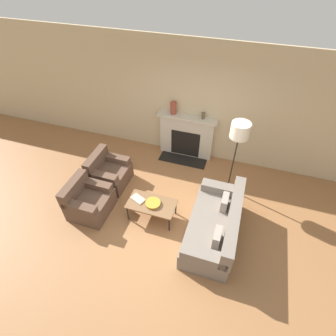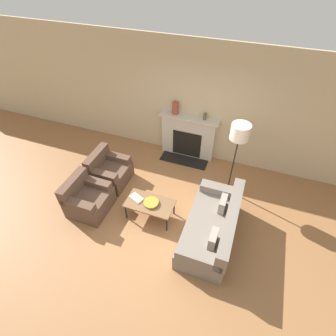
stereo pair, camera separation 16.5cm
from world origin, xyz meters
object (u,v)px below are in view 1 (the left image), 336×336
couch (216,225)px  mantel_vase_center_left (203,116)px  book (138,199)px  floor_lamp (239,136)px  coffee_table (152,205)px  armchair_far (109,173)px  armchair_near (88,201)px  fireplace (186,137)px  bowl (153,203)px  mantel_vase_left (173,108)px

couch → mantel_vase_center_left: size_ratio=11.28×
book → mantel_vase_center_left: mantel_vase_center_left is taller
floor_lamp → mantel_vase_center_left: size_ratio=11.09×
coffee_table → mantel_vase_center_left: (0.49, 2.23, 0.86)m
armchair_far → floor_lamp: bearing=-76.7°
armchair_far → armchair_near: bearing=-180.0°
fireplace → armchair_near: 2.87m
armchair_far → book: (1.01, -0.62, 0.13)m
floor_lamp → mantel_vase_center_left: 1.33m
floor_lamp → mantel_vase_center_left: (-0.89, 0.95, -0.25)m
bowl → book: (-0.34, 0.03, -0.02)m
book → armchair_far: bearing=171.5°
armchair_far → book: bearing=-121.6°
mantel_vase_center_left → armchair_far: bearing=-138.7°
mantel_vase_left → armchair_near: bearing=-113.3°
fireplace → book: fireplace is taller
bowl → floor_lamp: floor_lamp is taller
armchair_near → fireplace: bearing=-30.1°
armchair_near → couch: bearing=-85.3°
armchair_near → bowl: 1.38m
fireplace → bowl: (-0.08, -2.22, -0.12)m
floor_lamp → coffee_table: bearing=-137.1°
floor_lamp → fireplace: bearing=143.6°
armchair_far → floor_lamp: 3.02m
couch → bowl: (-1.28, 0.04, 0.14)m
couch → armchair_far: couch is taller
fireplace → floor_lamp: (1.26, -0.93, 0.93)m
fireplace → book: bearing=-100.8°
mantel_vase_left → mantel_vase_center_left: 0.74m
couch → armchair_near: bearing=-85.3°
armchair_far → mantel_vase_center_left: mantel_vase_center_left is taller
bowl → armchair_near: bearing=-169.4°
armchair_near → mantel_vase_left: size_ratio=2.60×
couch → bowl: couch is taller
bowl → floor_lamp: size_ratio=0.17×
armchair_near → armchair_far: size_ratio=1.00×
armchair_far → fireplace: bearing=-42.3°
armchair_near → mantel_vase_center_left: (1.80, 2.48, 0.94)m
bowl → coffee_table: bearing=169.9°
fireplace → mantel_vase_center_left: mantel_vase_center_left is taller
mantel_vase_left → floor_lamp: bearing=-30.2°
coffee_table → armchair_near: bearing=-168.9°
fireplace → armchair_near: size_ratio=1.80×
book → floor_lamp: (1.68, 1.26, 1.06)m
bowl → mantel_vase_center_left: 2.41m
bowl → floor_lamp: (1.35, 1.29, 1.05)m
mantel_vase_left → couch: bearing=-55.5°
fireplace → floor_lamp: floor_lamp is taller
armchair_far → mantel_vase_left: (1.07, 1.58, 1.02)m
couch → mantel_vase_center_left: 2.59m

